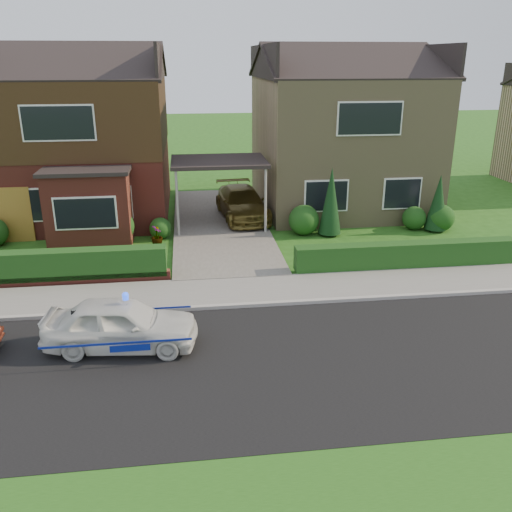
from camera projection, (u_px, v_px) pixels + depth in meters
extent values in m
plane|color=#225416|center=(252.00, 365.00, 12.37)|extent=(120.00, 120.00, 0.00)
cube|color=black|center=(252.00, 365.00, 12.37)|extent=(60.00, 6.00, 0.02)
cube|color=#9E9993|center=(239.00, 306.00, 15.19)|extent=(60.00, 0.16, 0.12)
cube|color=slate|center=(236.00, 291.00, 16.17)|extent=(60.00, 2.00, 0.10)
cube|color=#666059|center=(220.00, 224.00, 22.59)|extent=(3.80, 12.00, 0.12)
cube|color=maroon|center=(82.00, 148.00, 23.71)|extent=(7.20, 8.00, 5.80)
cube|color=white|center=(25.00, 205.00, 20.29)|extent=(1.80, 0.08, 1.30)
cube|color=white|center=(111.00, 203.00, 20.67)|extent=(1.60, 0.08, 1.30)
cube|color=white|center=(58.00, 123.00, 19.45)|extent=(2.60, 0.08, 1.30)
cube|color=black|center=(78.00, 114.00, 23.21)|extent=(7.26, 8.06, 2.90)
cube|color=maroon|center=(89.00, 209.00, 19.97)|extent=(3.00, 1.40, 2.70)
cube|color=black|center=(85.00, 171.00, 19.48)|extent=(3.20, 1.60, 0.14)
cube|color=#99855E|center=(339.00, 143.00, 25.10)|extent=(7.20, 8.00, 5.80)
cube|color=white|center=(326.00, 196.00, 21.69)|extent=(1.80, 0.08, 1.30)
cube|color=white|center=(402.00, 193.00, 22.07)|extent=(1.60, 0.08, 1.30)
cube|color=white|center=(370.00, 119.00, 20.84)|extent=(2.60, 0.08, 1.30)
cube|color=black|center=(219.00, 161.00, 21.68)|extent=(3.80, 3.00, 0.14)
cylinder|color=gray|center=(177.00, 204.00, 20.64)|extent=(0.10, 0.10, 2.70)
cylinder|color=gray|center=(266.00, 201.00, 21.05)|extent=(0.10, 0.10, 2.70)
cube|color=olive|center=(2.00, 215.00, 20.29)|extent=(2.20, 0.10, 2.10)
cube|color=maroon|center=(43.00, 281.00, 16.54)|extent=(7.70, 0.25, 0.36)
cube|color=#123812|center=(45.00, 285.00, 16.74)|extent=(7.50, 0.55, 0.90)
cube|color=#123812|center=(405.00, 268.00, 18.05)|extent=(7.50, 0.55, 0.80)
sphere|color=#123812|center=(117.00, 226.00, 20.32)|extent=(1.32, 1.32, 1.32)
sphere|color=#123812|center=(160.00, 228.00, 20.87)|extent=(0.84, 0.84, 0.84)
sphere|color=#123812|center=(304.00, 220.00, 21.30)|extent=(1.20, 1.20, 1.20)
sphere|color=#123812|center=(414.00, 218.00, 21.99)|extent=(0.96, 0.96, 0.96)
sphere|color=#123812|center=(441.00, 218.00, 21.81)|extent=(1.08, 1.08, 1.08)
cone|color=black|center=(331.00, 203.00, 20.99)|extent=(0.90, 0.90, 2.60)
cone|color=black|center=(438.00, 204.00, 21.59)|extent=(0.90, 0.90, 2.20)
imported|color=silver|center=(121.00, 325.00, 12.91)|extent=(1.85, 3.77, 1.24)
sphere|color=#193FF2|center=(126.00, 297.00, 12.69)|extent=(0.17, 0.17, 0.17)
cube|color=navy|center=(118.00, 341.00, 12.24)|extent=(3.34, 0.02, 0.05)
cube|color=navy|center=(124.00, 313.00, 13.61)|extent=(3.34, 0.02, 0.05)
ellipsoid|color=black|center=(75.00, 319.00, 12.60)|extent=(0.22, 0.17, 0.21)
sphere|color=white|center=(75.00, 321.00, 12.55)|extent=(0.11, 0.11, 0.11)
sphere|color=black|center=(75.00, 314.00, 12.54)|extent=(0.13, 0.13, 0.13)
cone|color=black|center=(73.00, 312.00, 12.52)|extent=(0.04, 0.04, 0.05)
cone|color=black|center=(77.00, 311.00, 12.53)|extent=(0.04, 0.04, 0.05)
imported|color=brown|center=(242.00, 203.00, 23.15)|extent=(2.22, 4.58, 1.29)
imported|color=gray|center=(157.00, 236.00, 20.08)|extent=(0.47, 0.47, 0.76)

